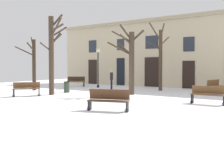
% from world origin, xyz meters
% --- Properties ---
extents(ground_plane, '(34.31, 34.31, 0.00)m').
position_xyz_m(ground_plane, '(0.00, 0.00, 0.00)').
color(ground_plane, white).
extents(building_facade, '(21.44, 0.60, 6.43)m').
position_xyz_m(building_facade, '(0.00, 8.82, 3.26)').
color(building_facade, beige).
rests_on(building_facade, ground).
extents(tree_left_of_center, '(1.48, 2.02, 5.43)m').
position_xyz_m(tree_left_of_center, '(-3.04, -0.97, 2.87)').
color(tree_left_of_center, '#423326').
rests_on(tree_left_of_center, ground).
extents(tree_center, '(1.47, 2.28, 4.33)m').
position_xyz_m(tree_center, '(-6.59, 0.42, 2.17)').
color(tree_center, '#382B1E').
rests_on(tree_center, ground).
extents(tree_right_of_center, '(2.29, 1.26, 4.78)m').
position_xyz_m(tree_right_of_center, '(1.35, 1.96, 2.36)').
color(tree_right_of_center, '#423326').
rests_on(tree_right_of_center, ground).
extents(tree_foreground, '(1.62, 1.35, 5.44)m').
position_xyz_m(tree_foreground, '(1.97, 5.68, 2.71)').
color(tree_foreground, '#423326').
rests_on(tree_foreground, ground).
extents(streetlamp, '(0.30, 0.30, 3.60)m').
position_xyz_m(streetlamp, '(-3.79, 5.27, 2.21)').
color(streetlamp, black).
rests_on(streetlamp, ground).
extents(litter_bin, '(0.43, 0.43, 0.80)m').
position_xyz_m(litter_bin, '(-3.17, 0.56, 0.40)').
color(litter_bin, '#2D3D2D').
rests_on(litter_bin, ground).
extents(bench_near_center_tree, '(1.84, 0.99, 0.92)m').
position_xyz_m(bench_near_center_tree, '(3.45, -3.89, 0.47)').
color(bench_near_center_tree, '#51331E').
rests_on(bench_near_center_tree, ground).
extents(bench_facing_shops, '(1.68, 0.49, 0.91)m').
position_xyz_m(bench_facing_shops, '(6.64, 0.37, 0.48)').
color(bench_facing_shops, brown).
rests_on(bench_facing_shops, ground).
extents(bench_by_litter_bin, '(0.96, 1.72, 0.92)m').
position_xyz_m(bench_by_litter_bin, '(5.86, 6.61, 0.46)').
color(bench_by_litter_bin, brown).
rests_on(bench_by_litter_bin, ground).
extents(bench_back_to_back_left, '(1.67, 1.21, 0.94)m').
position_xyz_m(bench_back_to_back_left, '(-6.27, 5.11, 0.49)').
color(bench_back_to_back_left, '#3D2819').
rests_on(bench_back_to_back_left, ground).
extents(bench_near_lamp, '(1.45, 1.55, 0.89)m').
position_xyz_m(bench_near_lamp, '(-3.80, -2.45, 0.47)').
color(bench_near_lamp, brown).
rests_on(bench_near_lamp, ground).
extents(person_strolling, '(0.41, 0.43, 1.64)m').
position_xyz_m(person_strolling, '(-1.84, 4.50, 0.91)').
color(person_strolling, black).
rests_on(person_strolling, ground).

